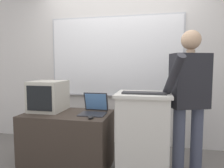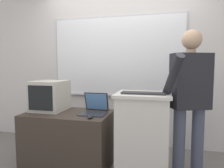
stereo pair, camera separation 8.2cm
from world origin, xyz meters
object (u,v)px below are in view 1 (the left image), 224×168
(computer_mouse_by_laptop, at_px, (91,117))
(crt_monitor, at_px, (48,96))
(laptop, at_px, (95,107))
(side_desk, at_px, (68,140))
(person_presenter, at_px, (189,94))
(lectern_podium, at_px, (143,136))
(wireless_keyboard, at_px, (144,93))

(computer_mouse_by_laptop, xyz_separation_m, crt_monitor, (-0.66, 0.28, 0.17))
(laptop, distance_m, crt_monitor, 0.63)
(side_desk, distance_m, person_presenter, 1.54)
(side_desk, height_order, crt_monitor, crt_monitor)
(lectern_podium, relative_size, computer_mouse_by_laptop, 9.68)
(person_presenter, bearing_deg, computer_mouse_by_laptop, 173.16)
(lectern_podium, relative_size, person_presenter, 0.59)
(person_presenter, distance_m, computer_mouse_by_laptop, 1.11)
(laptop, height_order, wireless_keyboard, wireless_keyboard)
(wireless_keyboard, bearing_deg, computer_mouse_by_laptop, -172.61)
(side_desk, xyz_separation_m, crt_monitor, (-0.29, 0.08, 0.54))
(person_presenter, distance_m, laptop, 1.10)
(lectern_podium, xyz_separation_m, computer_mouse_by_laptop, (-0.56, -0.14, 0.22))
(person_presenter, bearing_deg, laptop, 159.05)
(side_desk, relative_size, person_presenter, 0.63)
(side_desk, bearing_deg, computer_mouse_by_laptop, -28.78)
(crt_monitor, bearing_deg, computer_mouse_by_laptop, -22.77)
(lectern_podium, xyz_separation_m, person_presenter, (0.49, 0.13, 0.46))
(side_desk, relative_size, computer_mouse_by_laptop, 10.40)
(lectern_podium, height_order, person_presenter, person_presenter)
(lectern_podium, height_order, laptop, lectern_podium)
(lectern_podium, height_order, computer_mouse_by_laptop, lectern_podium)
(person_presenter, relative_size, laptop, 5.30)
(side_desk, height_order, person_presenter, person_presenter)
(laptop, xyz_separation_m, crt_monitor, (-0.62, 0.01, 0.12))
(crt_monitor, bearing_deg, laptop, -0.99)
(laptop, bearing_deg, wireless_keyboard, -17.63)
(wireless_keyboard, bearing_deg, person_presenter, 22.15)
(lectern_podium, relative_size, side_desk, 0.93)
(wireless_keyboard, height_order, crt_monitor, crt_monitor)
(laptop, bearing_deg, computer_mouse_by_laptop, -81.89)
(person_presenter, bearing_deg, crt_monitor, 158.56)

